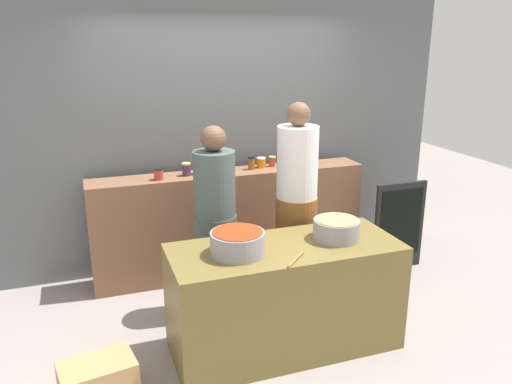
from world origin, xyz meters
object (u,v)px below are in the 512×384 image
Objects in this scene: cooking_pot_center at (336,229)px; cooking_pot_left at (238,243)px; preserve_jar_8 at (312,159)px; preserve_jar_4 at (251,163)px; preserve_jar_2 at (197,167)px; preserve_jar_7 at (298,158)px; cook_in_cap at (296,216)px; bread_crate at (98,379)px; chalkboard_sign at (399,226)px; preserve_jar_6 at (272,161)px; wooden_spoon at (296,259)px; preserve_jar_3 at (223,168)px; preserve_jar_1 at (186,169)px; cook_with_tongs at (216,231)px; preserve_jar_0 at (158,174)px; preserve_jar_5 at (261,162)px.

cooking_pot_left is at bearing -178.34° from cooking_pot_center.
preserve_jar_4 is at bearing 175.64° from preserve_jar_8.
preserve_jar_2 is 1.05m from preserve_jar_7.
cook_in_cap is 2.00m from bread_crate.
preserve_jar_4 is 1.62m from chalkboard_sign.
preserve_jar_2 reaches higher than chalkboard_sign.
preserve_jar_2 is 1.43× the size of preserve_jar_6.
wooden_spoon is at bearing -114.14° from preserve_jar_7.
preserve_jar_4 is 0.14× the size of chalkboard_sign.
preserve_jar_3 is at bearing -173.02° from preserve_jar_7.
preserve_jar_7 is 0.16× the size of chalkboard_sign.
cook_in_cap is 1.96× the size of chalkboard_sign.
preserve_jar_4 is 0.36× the size of cooking_pot_center.
preserve_jar_1 is at bearing 134.31° from cook_in_cap.
preserve_jar_6 is (0.55, 0.13, -0.01)m from preserve_jar_3.
cook_with_tongs reaches higher than bread_crate.
preserve_jar_6 is at bearing 3.90° from preserve_jar_2.
preserve_jar_7 reaches higher than preserve_jar_8.
cook_in_cap is at bearing -35.23° from preserve_jar_0.
preserve_jar_6 reaches higher than chalkboard_sign.
wooden_spoon is (-0.25, -1.67, -0.27)m from preserve_jar_4.
preserve_jar_6 is 1.71m from cooking_pot_left.
preserve_jar_7 reaches higher than preserve_jar_3.
preserve_jar_8 is (0.40, -0.10, 0.01)m from preserve_jar_6.
preserve_jar_3 is 1.61m from wooden_spoon.
cooking_pot_center is 1.26× the size of wooden_spoon.
cooking_pot_left is at bearing -101.70° from preserve_jar_3.
preserve_jar_4 is 1.57m from cooking_pot_left.
preserve_jar_7 is 0.09× the size of cook_with_tongs.
cook_with_tongs is (-1.21, -0.69, -0.37)m from preserve_jar_8.
bread_crate is (-2.11, -1.57, -0.99)m from preserve_jar_7.
cooking_pot_center is 0.38× the size of chalkboard_sign.
preserve_jar_5 is 0.06× the size of cook_in_cap.
cook_with_tongs reaches higher than preserve_jar_3.
wooden_spoon is at bearing -113.91° from cook_in_cap.
preserve_jar_3 is 0.43× the size of wooden_spoon.
preserve_jar_3 is 1.17× the size of preserve_jar_6.
preserve_jar_1 reaches higher than preserve_jar_5.
preserve_jar_2 reaches higher than preserve_jar_4.
preserve_jar_0 is 0.07× the size of cook_with_tongs.
preserve_jar_2 is at bearing 164.83° from chalkboard_sign.
cooking_pot_center reaches higher than bread_crate.
preserve_jar_3 is at bearing -178.13° from preserve_jar_8.
preserve_jar_8 reaches higher than cooking_pot_left.
preserve_jar_6 reaches higher than cooking_pot_left.
preserve_jar_4 reaches higher than wooden_spoon.
preserve_jar_4 is 0.08× the size of cook_with_tongs.
cooking_pot_left is at bearing -112.39° from preserve_jar_4.
preserve_jar_6 is 0.06× the size of cook_in_cap.
preserve_jar_0 is 1.89m from bread_crate.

